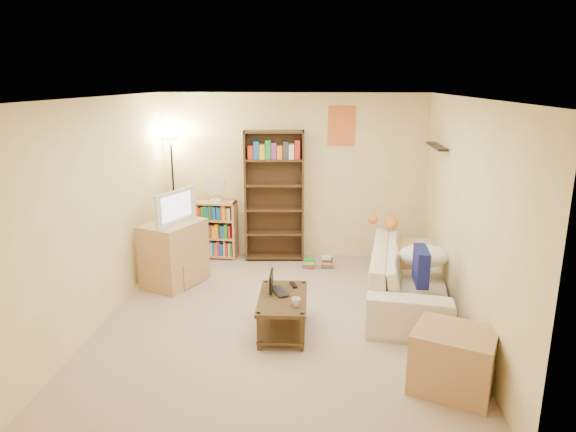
{
  "coord_description": "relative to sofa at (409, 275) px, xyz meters",
  "views": [
    {
      "loc": [
        0.49,
        -5.42,
        2.67
      ],
      "look_at": [
        0.05,
        0.68,
        1.05
      ],
      "focal_mm": 32.0,
      "sensor_mm": 36.0,
      "label": 1
    }
  ],
  "objects": [
    {
      "name": "room",
      "position": [
        -1.55,
        -0.61,
        1.28
      ],
      "size": [
        4.5,
        4.54,
        2.52
      ],
      "color": "tan",
      "rests_on": "ground"
    },
    {
      "name": "sofa",
      "position": [
        0.0,
        0.0,
        0.0
      ],
      "size": [
        2.57,
        1.55,
        0.68
      ],
      "primitive_type": "imported",
      "rotation": [
        0.0,
        0.0,
        1.43
      ],
      "color": "beige",
      "rests_on": "ground"
    },
    {
      "name": "navy_pillow",
      "position": [
        0.04,
        -0.51,
        0.31
      ],
      "size": [
        0.15,
        0.45,
        0.4
      ],
      "primitive_type": "cube",
      "rotation": [
        0.0,
        0.0,
        1.53
      ],
      "color": "navy",
      "rests_on": "sofa"
    },
    {
      "name": "cream_blanket",
      "position": [
        0.17,
        0.03,
        0.24
      ],
      "size": [
        0.63,
        0.45,
        0.27
      ],
      "primitive_type": "ellipsoid",
      "color": "white",
      "rests_on": "sofa"
    },
    {
      "name": "tabby_cat",
      "position": [
        -0.17,
        0.93,
        0.43
      ],
      "size": [
        0.54,
        0.25,
        0.18
      ],
      "color": "orange",
      "rests_on": "sofa"
    },
    {
      "name": "coffee_table",
      "position": [
        -1.49,
        -0.94,
        -0.08
      ],
      "size": [
        0.54,
        0.94,
        0.41
      ],
      "rotation": [
        0.0,
        0.0,
        0.03
      ],
      "color": "#3C2B17",
      "rests_on": "ground"
    },
    {
      "name": "laptop",
      "position": [
        -1.49,
        -0.81,
        0.09
      ],
      "size": [
        0.48,
        0.46,
        0.03
      ],
      "primitive_type": "imported",
      "rotation": [
        0.0,
        0.0,
        2.03
      ],
      "color": "black",
      "rests_on": "coffee_table"
    },
    {
      "name": "laptop_screen",
      "position": [
        -1.62,
        -0.81,
        0.2
      ],
      "size": [
        0.02,
        0.31,
        0.21
      ],
      "primitive_type": "cube",
      "rotation": [
        0.0,
        0.0,
        0.03
      ],
      "color": "white",
      "rests_on": "laptop"
    },
    {
      "name": "mug",
      "position": [
        -1.33,
        -1.16,
        0.12
      ],
      "size": [
        0.13,
        0.13,
        0.09
      ],
      "primitive_type": "imported",
      "rotation": [
        0.0,
        0.0,
        -0.21
      ],
      "color": "silver",
      "rests_on": "coffee_table"
    },
    {
      "name": "tv_remote",
      "position": [
        -1.39,
        -0.63,
        0.08
      ],
      "size": [
        0.1,
        0.17,
        0.02
      ],
      "primitive_type": "cube",
      "rotation": [
        0.0,
        0.0,
        0.33
      ],
      "color": "black",
      "rests_on": "coffee_table"
    },
    {
      "name": "tv_stand",
      "position": [
        -3.06,
        0.33,
        0.09
      ],
      "size": [
        0.84,
        0.96,
        0.86
      ],
      "primitive_type": "cube",
      "rotation": [
        0.0,
        0.0,
        -0.41
      ],
      "color": "#AF7855",
      "rests_on": "ground"
    },
    {
      "name": "television",
      "position": [
        -3.06,
        0.33,
        0.74
      ],
      "size": [
        0.83,
        0.65,
        0.44
      ],
      "primitive_type": "imported",
      "rotation": [
        0.0,
        0.0,
        1.16
      ],
      "color": "black",
      "rests_on": "tv_stand"
    },
    {
      "name": "tall_bookshelf",
      "position": [
        -1.81,
        1.43,
        0.7
      ],
      "size": [
        0.9,
        0.36,
        1.96
      ],
      "rotation": [
        0.0,
        0.0,
        0.07
      ],
      "color": "#44301A",
      "rests_on": "ground"
    },
    {
      "name": "short_bookshelf",
      "position": [
        -2.75,
        1.43,
        0.1
      ],
      "size": [
        0.71,
        0.32,
        0.89
      ],
      "rotation": [
        0.0,
        0.0,
        -0.06
      ],
      "color": "tan",
      "rests_on": "ground"
    },
    {
      "name": "desk_fan",
      "position": [
        -2.7,
        1.39,
        0.78
      ],
      "size": [
        0.32,
        0.18,
        0.44
      ],
      "color": "silver",
      "rests_on": "short_bookshelf"
    },
    {
      "name": "floor_lamp",
      "position": [
        -3.35,
        1.43,
        1.16
      ],
      "size": [
        0.32,
        0.32,
        1.89
      ],
      "color": "black",
      "rests_on": "ground"
    },
    {
      "name": "side_table",
      "position": [
        -0.08,
        0.6,
        -0.07
      ],
      "size": [
        0.57,
        0.57,
        0.55
      ],
      "primitive_type": "cube",
      "rotation": [
        0.0,
        0.0,
        0.21
      ],
      "color": "tan",
      "rests_on": "ground"
    },
    {
      "name": "end_cabinet",
      "position": [
        0.1,
        -1.91,
        -0.06
      ],
      "size": [
        0.85,
        0.79,
        0.57
      ],
      "primitive_type": "cube",
      "rotation": [
        0.0,
        0.0,
        -0.41
      ],
      "color": "tan",
      "rests_on": "ground"
    },
    {
      "name": "book_stacks",
      "position": [
        -1.13,
        1.06,
        -0.26
      ],
      "size": [
        0.43,
        0.16,
        0.17
      ],
      "color": "red",
      "rests_on": "ground"
    }
  ]
}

